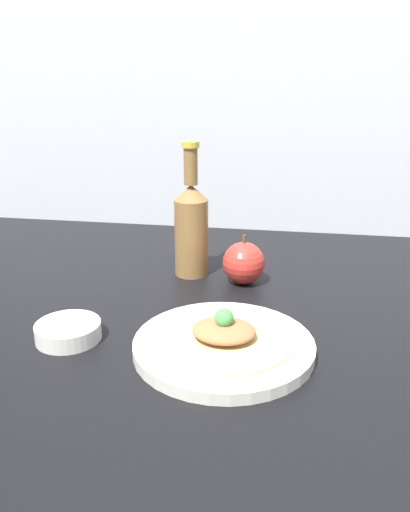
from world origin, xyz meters
TOP-DOWN VIEW (x-y plane):
  - ground_plane at (0.00, 0.00)cm, footprint 180.00×110.00cm
  - wall_backsplash at (0.00, 53.50)cm, footprint 180.00×3.00cm
  - plate at (6.02, -15.89)cm, footprint 28.35×28.35cm
  - plated_food at (6.02, -15.89)cm, footprint 21.10×21.10cm
  - cider_bottle at (-5.38, 15.71)cm, footprint 7.23×7.23cm
  - apple at (6.26, 12.54)cm, footprint 8.79×8.79cm
  - dipping_bowl at (-19.56, -16.41)cm, footprint 10.66×10.66cm

SIDE VIEW (x-z plane):
  - ground_plane at x=0.00cm, z-range -4.00..0.00cm
  - plate at x=6.02cm, z-range 0.07..2.37cm
  - dipping_bowl at x=-19.56cm, z-range 0.00..2.85cm
  - plated_food at x=6.02cm, z-range 0.43..5.76cm
  - apple at x=6.26cm, z-range -0.83..9.64cm
  - cider_bottle at x=-5.38cm, z-range -3.34..25.19cm
  - wall_backsplash at x=0.00cm, z-range 0.00..80.00cm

